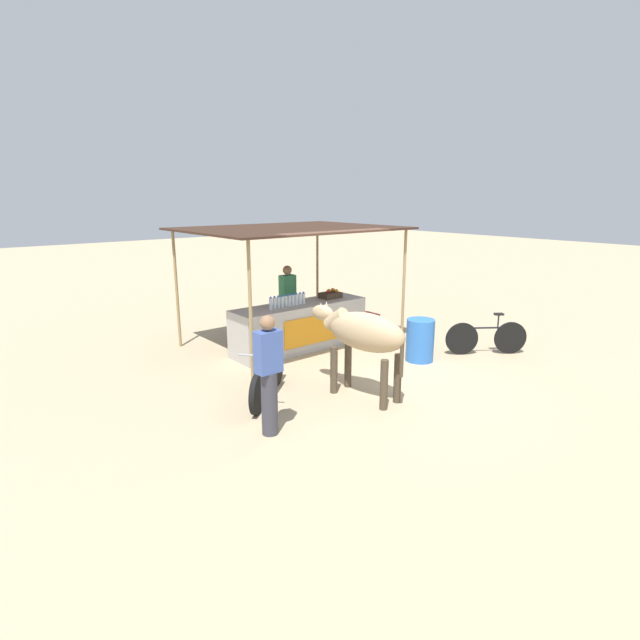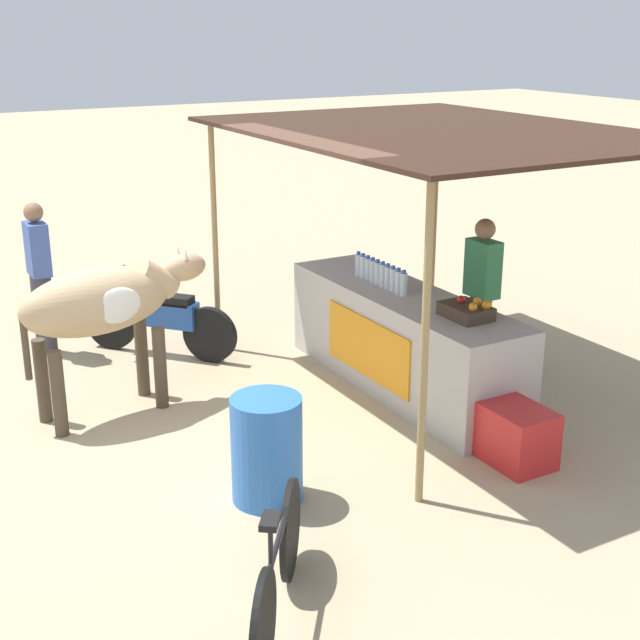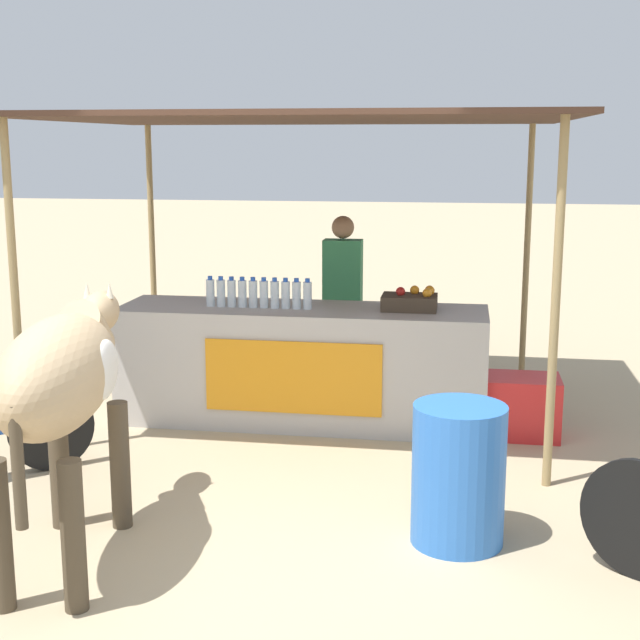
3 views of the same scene
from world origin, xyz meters
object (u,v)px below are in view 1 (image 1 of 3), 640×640
(cooler_box, at_px, (364,325))
(bicycle_leaning, at_px, (486,337))
(vendor_behind_counter, at_px, (288,302))
(cow, at_px, (363,334))
(passerby_on_street, at_px, (269,374))
(motorcycle_parked, at_px, (267,373))
(stall_counter, at_px, (300,326))
(water_barrel, at_px, (420,340))
(fruit_crate, at_px, (331,295))

(cooler_box, height_order, bicycle_leaning, bicycle_leaning)
(vendor_behind_counter, bearing_deg, cow, -106.98)
(cow, bearing_deg, bicycle_leaning, -0.62)
(cooler_box, height_order, passerby_on_street, passerby_on_street)
(motorcycle_parked, bearing_deg, stall_counter, 41.46)
(cooler_box, relative_size, passerby_on_street, 0.36)
(stall_counter, height_order, water_barrel, stall_counter)
(cow, height_order, passerby_on_street, passerby_on_street)
(vendor_behind_counter, distance_m, cow, 3.58)
(fruit_crate, xyz_separation_m, cow, (-1.69, -2.73, 0.00))
(cow, bearing_deg, fruit_crate, 58.18)
(motorcycle_parked, bearing_deg, vendor_behind_counter, 48.41)
(stall_counter, height_order, bicycle_leaning, stall_counter)
(water_barrel, bearing_deg, vendor_behind_counter, 110.42)
(fruit_crate, xyz_separation_m, cooler_box, (0.89, -0.16, -0.79))
(vendor_behind_counter, bearing_deg, stall_counter, -107.12)
(fruit_crate, distance_m, motorcycle_parked, 3.49)
(water_barrel, bearing_deg, stall_counter, 121.58)
(motorcycle_parked, bearing_deg, cow, -36.21)
(cooler_box, height_order, water_barrel, water_barrel)
(cow, xyz_separation_m, motorcycle_parked, (-1.21, 0.88, -0.61))
(fruit_crate, distance_m, cow, 3.21)
(vendor_behind_counter, relative_size, passerby_on_street, 1.00)
(water_barrel, relative_size, motorcycle_parked, 0.58)
(water_barrel, height_order, bicycle_leaning, bicycle_leaning)
(vendor_behind_counter, height_order, cooler_box, vendor_behind_counter)
(fruit_crate, xyz_separation_m, bicycle_leaning, (1.77, -2.77, -0.68))
(bicycle_leaning, bearing_deg, vendor_behind_counter, 124.95)
(cooler_box, bearing_deg, stall_counter, 176.86)
(water_barrel, relative_size, passerby_on_street, 0.50)
(fruit_crate, bearing_deg, cow, -121.82)
(fruit_crate, distance_m, passerby_on_street, 4.58)
(water_barrel, relative_size, cow, 0.44)
(cow, relative_size, bicycle_leaning, 1.36)
(motorcycle_parked, relative_size, bicycle_leaning, 1.03)
(cow, distance_m, motorcycle_parked, 1.62)
(water_barrel, xyz_separation_m, cow, (-2.11, -0.56, 0.62))
(stall_counter, height_order, fruit_crate, fruit_crate)
(bicycle_leaning, bearing_deg, fruit_crate, 122.63)
(bicycle_leaning, bearing_deg, passerby_on_street, -178.79)
(fruit_crate, bearing_deg, passerby_on_street, -141.00)
(water_barrel, bearing_deg, passerby_on_street, -169.90)
(cooler_box, xyz_separation_m, motorcycle_parked, (-3.79, -1.69, 0.19))
(stall_counter, distance_m, vendor_behind_counter, 0.87)
(water_barrel, distance_m, cow, 2.27)
(cooler_box, distance_m, water_barrel, 2.08)
(cooler_box, distance_m, passerby_on_street, 5.25)
(passerby_on_street, bearing_deg, cow, 4.60)
(vendor_behind_counter, xyz_separation_m, bicycle_leaning, (2.42, -3.46, -0.50))
(motorcycle_parked, distance_m, passerby_on_street, 1.29)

